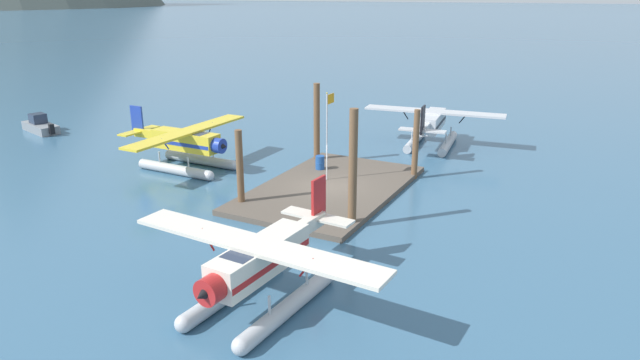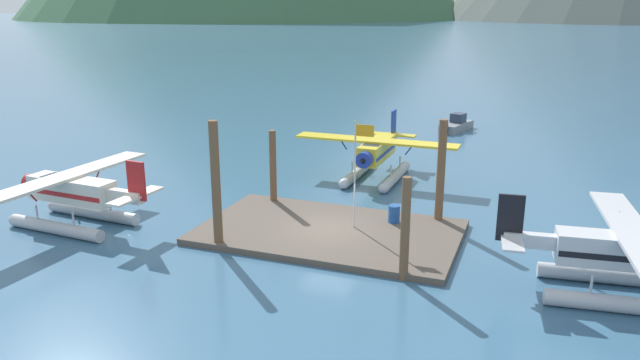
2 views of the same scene
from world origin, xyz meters
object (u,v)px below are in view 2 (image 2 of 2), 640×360
Objects in this scene: fuel_drum at (394,214)px; seaplane_silver_stbd_aft at (622,260)px; boat_grey_open_north at (457,125)px; seaplane_yellow_bow_centre at (376,156)px; flagpole at (358,161)px; seaplane_cream_port_aft at (72,196)px.

seaplane_silver_stbd_aft is (9.92, -4.37, 0.84)m from fuel_drum.
seaplane_yellow_bow_centre is at bearing -97.96° from boat_grey_open_north.
seaplane_cream_port_aft is at bearing -163.25° from flagpole.
seaplane_silver_stbd_aft is 32.28m from boat_grey_open_north.
fuel_drum is 0.08× the size of seaplane_cream_port_aft.
seaplane_silver_stbd_aft is 2.20× the size of boat_grey_open_north.
flagpole is at bearing 165.22° from seaplane_silver_stbd_aft.
fuel_drum is 0.18× the size of boat_grey_open_north.
fuel_drum is (1.55, 1.34, -2.91)m from flagpole.
boat_grey_open_north is (14.55, 31.56, -1.09)m from seaplane_cream_port_aft.
seaplane_silver_stbd_aft is (11.47, -3.03, -2.08)m from flagpole.
flagpole reaches higher than boat_grey_open_north.
flagpole reaches higher than fuel_drum.
boat_grey_open_north reaches higher than fuel_drum.
seaplane_silver_stbd_aft reaches higher than boat_grey_open_north.
seaplane_yellow_bow_centre is at bearing 48.54° from seaplane_cream_port_aft.
seaplane_silver_stbd_aft is at bearing -43.69° from seaplane_yellow_bow_centre.
seaplane_yellow_bow_centre is 18.20m from seaplane_cream_port_aft.
flagpole reaches higher than seaplane_silver_stbd_aft.
seaplane_yellow_bow_centre reaches higher than boat_grey_open_north.
boat_grey_open_north is at bearing 88.22° from flagpole.
seaplane_cream_port_aft is 1.00× the size of seaplane_silver_stbd_aft.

